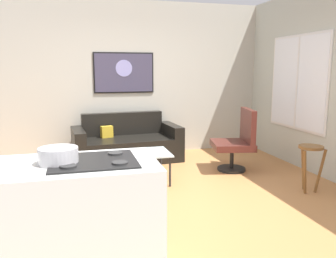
{
  "coord_description": "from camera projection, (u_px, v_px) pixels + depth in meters",
  "views": [
    {
      "loc": [
        -0.86,
        -4.01,
        1.58
      ],
      "look_at": [
        0.43,
        0.9,
        0.7
      ],
      "focal_mm": 37.15,
      "sensor_mm": 36.0,
      "label": 1
    }
  ],
  "objects": [
    {
      "name": "ground",
      "position": [
        153.0,
        200.0,
        4.31
      ],
      "size": [
        6.4,
        6.4,
        0.04
      ],
      "primitive_type": "cube",
      "color": "#B97B46"
    },
    {
      "name": "back_wall",
      "position": [
        124.0,
        79.0,
        6.38
      ],
      "size": [
        6.4,
        0.05,
        2.8
      ],
      "primitive_type": "cube",
      "color": "#BBB9AA",
      "rests_on": "ground"
    },
    {
      "name": "right_wall",
      "position": [
        326.0,
        82.0,
        5.01
      ],
      "size": [
        0.05,
        6.4,
        2.8
      ],
      "primitive_type": "cube",
      "color": "#B8BDAE",
      "rests_on": "ground"
    },
    {
      "name": "couch",
      "position": [
        126.0,
        145.0,
        6.05
      ],
      "size": [
        1.87,
        1.01,
        0.81
      ],
      "color": "black",
      "rests_on": "ground"
    },
    {
      "name": "coffee_table",
      "position": [
        136.0,
        155.0,
        4.8
      ],
      "size": [
        0.93,
        0.62,
        0.44
      ],
      "color": "silver",
      "rests_on": "ground"
    },
    {
      "name": "armchair",
      "position": [
        238.0,
        141.0,
        5.42
      ],
      "size": [
        0.72,
        0.74,
        0.97
      ],
      "color": "black",
      "rests_on": "ground"
    },
    {
      "name": "bar_stool",
      "position": [
        310.0,
        156.0,
        4.45
      ],
      "size": [
        0.36,
        0.35,
        0.61
      ],
      "color": "brown",
      "rests_on": "ground"
    },
    {
      "name": "kitchen_counter",
      "position": [
        60.0,
        227.0,
        2.48
      ],
      "size": [
        1.4,
        0.72,
        0.95
      ],
      "color": "white",
      "rests_on": "ground"
    },
    {
      "name": "mixing_bowl",
      "position": [
        58.0,
        156.0,
        2.4
      ],
      "size": [
        0.27,
        0.27,
        0.12
      ],
      "color": "silver",
      "rests_on": "kitchen_counter"
    },
    {
      "name": "wall_painting",
      "position": [
        124.0,
        73.0,
        6.31
      ],
      "size": [
        1.09,
        0.03,
        0.73
      ],
      "color": "black"
    },
    {
      "name": "window",
      "position": [
        298.0,
        83.0,
        5.58
      ],
      "size": [
        0.03,
        1.46,
        1.52
      ],
      "color": "silver"
    }
  ]
}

